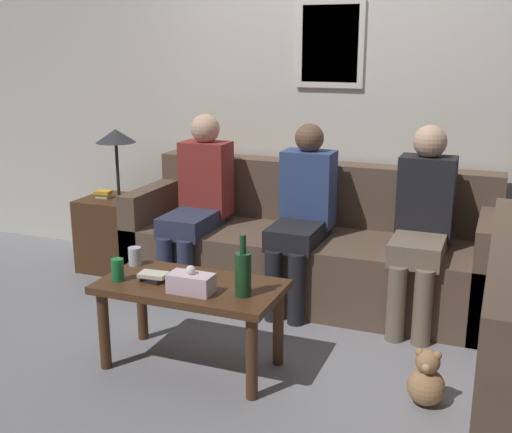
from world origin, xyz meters
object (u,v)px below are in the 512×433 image
object	(u,v)px
couch_main	(309,251)
drinking_glass	(135,256)
wine_bottle	(243,273)
coffee_table	(191,297)
person_middle	(302,210)
person_left	(198,197)
teddy_bear	(426,381)
person_right	(422,219)

from	to	relation	value
couch_main	drinking_glass	xyz separation A→B (m)	(-0.70, -1.09, 0.22)
drinking_glass	wine_bottle	bearing A→B (deg)	-14.64
coffee_table	person_middle	distance (m)	1.13
coffee_table	person_middle	world-z (taller)	person_middle
couch_main	person_middle	size ratio (longest dim) A/B	2.06
person_left	teddy_bear	world-z (taller)	person_left
person_left	teddy_bear	size ratio (longest dim) A/B	4.26
person_left	drinking_glass	bearing A→B (deg)	-86.19
coffee_table	teddy_bear	bearing A→B (deg)	3.31
wine_bottle	couch_main	bearing A→B (deg)	92.06
wine_bottle	person_right	world-z (taller)	person_right
couch_main	person_middle	xyz separation A→B (m)	(0.00, -0.17, 0.33)
couch_main	person_right	bearing A→B (deg)	-12.71
person_middle	wine_bottle	bearing A→B (deg)	-87.68
person_middle	teddy_bear	distance (m)	1.47
person_right	coffee_table	bearing A→B (deg)	-134.61
couch_main	person_left	distance (m)	0.86
person_middle	person_left	bearing A→B (deg)	178.88
drinking_glass	teddy_bear	xyz separation A→B (m)	(1.66, -0.07, -0.41)
person_middle	person_right	size ratio (longest dim) A/B	0.98
drinking_glass	person_middle	size ratio (longest dim) A/B	0.09
coffee_table	teddy_bear	size ratio (longest dim) A/B	3.37
teddy_bear	couch_main	bearing A→B (deg)	129.35
couch_main	person_left	xyz separation A→B (m)	(-0.77, -0.16, 0.35)
wine_bottle	drinking_glass	distance (m)	0.78
wine_bottle	person_right	xyz separation A→B (m)	(0.72, 1.12, 0.07)
coffee_table	drinking_glass	bearing A→B (deg)	161.46
person_left	person_right	distance (m)	1.54
person_left	person_right	size ratio (longest dim) A/B	1.00
coffee_table	drinking_glass	world-z (taller)	drinking_glass
couch_main	drinking_glass	size ratio (longest dim) A/B	23.47
coffee_table	drinking_glass	xyz separation A→B (m)	(-0.43, 0.14, 0.13)
coffee_table	wine_bottle	distance (m)	0.38
coffee_table	drinking_glass	distance (m)	0.47
teddy_bear	coffee_table	bearing A→B (deg)	-176.69
couch_main	teddy_bear	bearing A→B (deg)	-50.65
drinking_glass	teddy_bear	distance (m)	1.71
coffee_table	person_left	size ratio (longest dim) A/B	0.79
person_left	coffee_table	bearing A→B (deg)	-65.67
couch_main	person_right	world-z (taller)	person_right
teddy_bear	person_right	bearing A→B (deg)	100.58
person_right	person_left	bearing A→B (deg)	179.35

